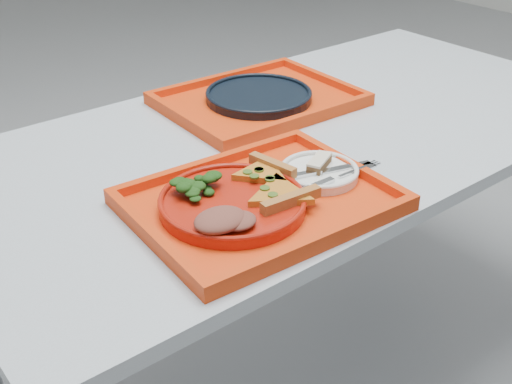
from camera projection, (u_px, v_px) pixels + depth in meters
ground at (293, 367)px, 1.84m from camera, size 10.00×10.00×0.00m
table at (301, 157)px, 1.50m from camera, size 1.60×0.80×0.75m
tray_main at (260, 204)px, 1.16m from camera, size 0.47×0.37×0.01m
tray_far at (259, 102)px, 1.58m from camera, size 0.46×0.36×0.01m
dinner_plate at (233, 204)px, 1.13m from camera, size 0.26×0.26×0.02m
side_plate at (319, 174)px, 1.23m from camera, size 0.15×0.15×0.01m
navy_plate at (259, 97)px, 1.58m from camera, size 0.26×0.26×0.02m
pizza_slice_a at (280, 192)px, 1.13m from camera, size 0.13×0.14×0.02m
pizza_slice_b at (262, 171)px, 1.20m from camera, size 0.14×0.12×0.02m
salad_heap at (199, 183)px, 1.14m from camera, size 0.08×0.07×0.04m
meat_portion at (220, 220)px, 1.04m from camera, size 0.09×0.07×0.03m
dessert_bar at (319, 163)px, 1.24m from camera, size 0.07×0.05×0.02m
knife at (328, 170)px, 1.22m from camera, size 0.18×0.07×0.01m
fork at (338, 177)px, 1.20m from camera, size 0.19×0.03×0.01m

